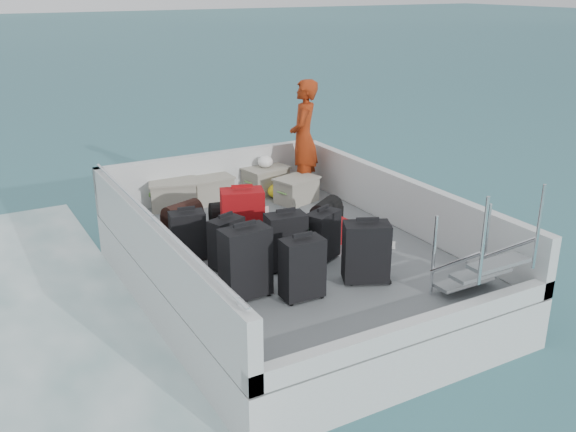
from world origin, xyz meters
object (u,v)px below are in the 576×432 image
suitcase_5 (243,218)px  crate_1 (211,190)px  suitcase_0 (246,263)px  suitcase_1 (227,243)px  crate_3 (296,191)px  suitcase_7 (323,236)px  passenger (304,138)px  suitcase_2 (188,236)px  suitcase_8 (313,232)px  crate_0 (174,196)px  suitcase_3 (302,269)px  suitcase_6 (366,253)px  crate_2 (266,181)px  suitcase_4 (286,242)px

suitcase_5 → crate_1: suitcase_5 is taller
suitcase_0 → suitcase_1: 0.80m
crate_1 → crate_3: 1.30m
suitcase_7 → crate_1: 2.68m
crate_1 → crate_3: crate_1 is taller
suitcase_1 → passenger: size_ratio=0.34×
suitcase_2 → suitcase_5: suitcase_5 is taller
suitcase_7 → passenger: (1.12, 2.34, 0.59)m
suitcase_8 → crate_1: crate_1 is taller
suitcase_2 → crate_1: size_ratio=0.98×
suitcase_0 → suitcase_5: (0.59, 1.32, -0.03)m
crate_0 → suitcase_0: bearing=-95.6°
crate_1 → suitcase_3: bearing=-96.5°
suitcase_2 → suitcase_3: bearing=-55.6°
suitcase_2 → suitcase_7: (1.40, -0.81, 0.01)m
crate_0 → crate_1: size_ratio=1.06×
suitcase_2 → crate_3: (2.20, 1.21, -0.12)m
suitcase_6 → passenger: size_ratio=0.39×
crate_2 → passenger: passenger is taller
suitcase_2 → suitcase_4: suitcase_4 is taller
suitcase_2 → suitcase_6: (1.50, -1.55, 0.05)m
suitcase_7 → suitcase_8: (0.18, 0.50, -0.15)m
passenger → suitcase_4: bearing=3.8°
crate_2 → crate_3: size_ratio=1.08×
suitcase_0 → suitcase_3: (0.50, -0.32, -0.05)m
crate_3 → suitcase_1: bearing=-138.9°
suitcase_1 → crate_2: 2.85m
suitcase_3 → suitcase_4: size_ratio=1.01×
suitcase_8 → crate_3: bearing=-28.3°
suitcase_7 → passenger: bearing=39.8°
suitcase_1 → suitcase_6: (1.19, -1.10, 0.04)m
suitcase_0 → crate_3: bearing=46.7°
suitcase_0 → suitcase_2: size_ratio=1.31×
suitcase_8 → suitcase_0: bearing=117.5°
suitcase_5 → suitcase_6: 1.79m
suitcase_7 → suitcase_3: bearing=-158.8°
crate_1 → crate_3: (1.14, -0.64, -0.01)m
suitcase_2 → crate_3: 2.52m
suitcase_6 → suitcase_7: 0.74m
suitcase_4 → crate_2: 2.88m
crate_0 → suitcase_4: bearing=-81.2°
suitcase_8 → crate_0: crate_0 is taller
suitcase_6 → suitcase_8: bearing=111.9°
suitcase_0 → crate_1: size_ratio=1.28×
suitcase_0 → suitcase_2: 1.25m
suitcase_3 → suitcase_6: bearing=2.4°
suitcase_3 → passenger: 3.63m
suitcase_8 → crate_2: crate_2 is taller
suitcase_4 → passenger: bearing=63.3°
suitcase_5 → suitcase_8: 0.92m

